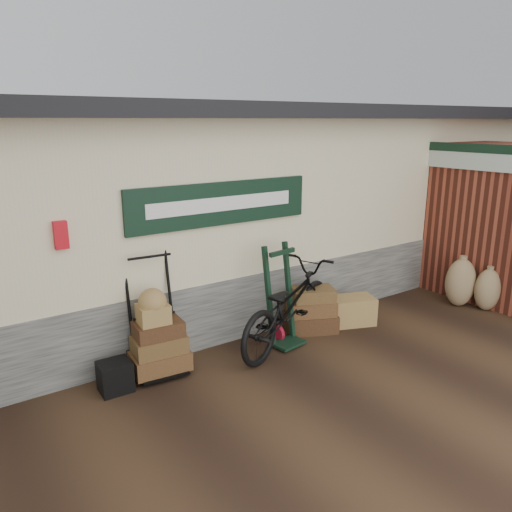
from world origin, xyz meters
The scene contains 11 objects.
ground centered at (0.00, 0.00, 0.00)m, with size 80.00×80.00×0.00m, color black.
station_building centered at (-0.01, 2.74, 1.61)m, with size 14.40×4.10×3.20m.
brick_outbuilding centered at (4.70, 1.19, 1.30)m, with size 1.71×4.51×2.62m.
porter_trolley centered at (-1.37, 0.85, 0.82)m, with size 0.82×0.62×1.64m, color black, non-canonical shape.
green_barrow centered at (0.35, 0.55, 0.69)m, with size 0.50×0.42×1.39m, color black, non-canonical shape.
suitcase_stack centered at (0.97, 0.65, 0.33)m, with size 0.74×0.47×0.66m, color #3A2312, non-canonical shape.
wicker_hamper centered at (1.66, 0.49, 0.21)m, with size 0.64×0.41×0.41m, color olive.
black_trunk centered at (-1.96, 0.62, 0.18)m, with size 0.35×0.30×0.35m, color black.
bicycle centered at (0.39, 0.46, 0.62)m, with size 2.15×0.75×1.25m, color black.
burlap_sack_left centered at (3.66, 0.02, 0.40)m, with size 0.50×0.42×0.80m, color #8D6A4C.
burlap_sack_right centered at (3.85, -0.35, 0.35)m, with size 0.43×0.36×0.69m, color #8D6A4C.
Camera 1 is at (-3.53, -4.46, 2.98)m, focal length 35.00 mm.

